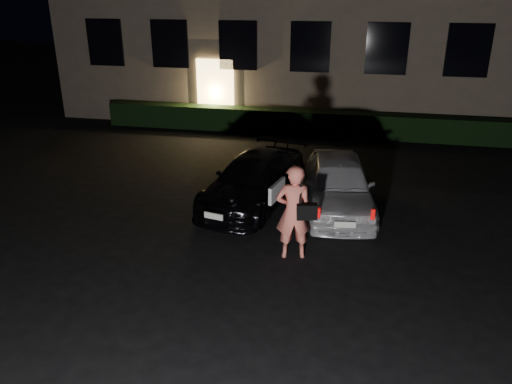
# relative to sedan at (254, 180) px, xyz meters

# --- Properties ---
(ground) EXTENTS (80.00, 80.00, 0.00)m
(ground) POSITION_rel_sedan_xyz_m (0.48, -3.93, -0.58)
(ground) COLOR black
(ground) RESTS_ON ground
(hedge) EXTENTS (15.00, 0.70, 0.85)m
(hedge) POSITION_rel_sedan_xyz_m (0.48, 6.57, -0.16)
(hedge) COLOR black
(hedge) RESTS_ON ground
(sedan) EXTENTS (2.40, 4.26, 1.16)m
(sedan) POSITION_rel_sedan_xyz_m (0.00, 0.00, 0.00)
(sedan) COLOR black
(sedan) RESTS_ON ground
(hatch) EXTENTS (2.03, 3.97, 1.30)m
(hatch) POSITION_rel_sedan_xyz_m (2.01, 0.01, 0.07)
(hatch) COLOR silver
(hatch) RESTS_ON ground
(man) EXTENTS (0.85, 0.61, 1.88)m
(man) POSITION_rel_sedan_xyz_m (1.30, -2.45, 0.36)
(man) COLOR #EF7463
(man) RESTS_ON ground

